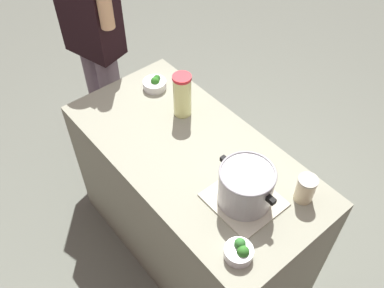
{
  "coord_description": "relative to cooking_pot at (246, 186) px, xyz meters",
  "views": [
    {
      "loc": [
        -1.04,
        0.87,
        2.41
      ],
      "look_at": [
        0.0,
        0.0,
        0.94
      ],
      "focal_mm": 39.02,
      "sensor_mm": 36.0,
      "label": 1
    }
  ],
  "objects": [
    {
      "name": "broccoli_bowl_center",
      "position": [
        -0.18,
        0.2,
        -0.07
      ],
      "size": [
        0.12,
        0.12,
        0.08
      ],
      "color": "silver",
      "rests_on": "counter_slab"
    },
    {
      "name": "cooking_pot",
      "position": [
        0.0,
        0.0,
        0.0
      ],
      "size": [
        0.31,
        0.24,
        0.19
      ],
      "color": "#B7B7BC",
      "rests_on": "dish_cloth"
    },
    {
      "name": "lemonade_pitcher",
      "position": [
        0.61,
        -0.15,
        0.02
      ],
      "size": [
        0.1,
        0.1,
        0.24
      ],
      "color": "#ECF093",
      "rests_on": "counter_slab"
    },
    {
      "name": "counter_slab",
      "position": [
        0.37,
        -0.01,
        -0.55
      ],
      "size": [
        1.39,
        0.69,
        0.89
      ],
      "primitive_type": "cube",
      "color": "gray",
      "rests_on": "ground_plane"
    },
    {
      "name": "person_cook",
      "position": [
        1.39,
        -0.09,
        -0.08
      ],
      "size": [
        0.5,
        0.28,
        1.66
      ],
      "color": "slate",
      "rests_on": "ground_plane"
    },
    {
      "name": "ground_plane",
      "position": [
        0.37,
        -0.01,
        -0.99
      ],
      "size": [
        8.0,
        8.0,
        0.0
      ],
      "primitive_type": "plane",
      "color": "slate"
    },
    {
      "name": "dish_cloth",
      "position": [
        0.0,
        -0.0,
        -0.1
      ],
      "size": [
        0.3,
        0.28,
        0.01
      ],
      "primitive_type": "cube",
      "color": "beige",
      "rests_on": "counter_slab"
    },
    {
      "name": "broccoli_bowl_front",
      "position": [
        0.87,
        -0.16,
        -0.08
      ],
      "size": [
        0.13,
        0.13,
        0.07
      ],
      "color": "silver",
      "rests_on": "counter_slab"
    },
    {
      "name": "mason_jar",
      "position": [
        -0.16,
        -0.21,
        -0.04
      ],
      "size": [
        0.09,
        0.09,
        0.13
      ],
      "color": "beige",
      "rests_on": "counter_slab"
    }
  ]
}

